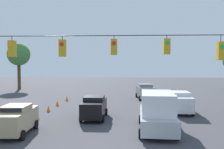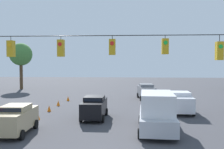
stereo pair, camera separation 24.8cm
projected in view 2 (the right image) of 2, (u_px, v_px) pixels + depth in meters
overhead_signal_span at (113, 68)px, 12.77m from camera, size 21.05×0.38×7.04m
box_truck_silver_crossing_near at (157, 112)px, 17.37m from camera, size 2.82×6.23×2.73m
sedan_tan_parked_shoulder at (16, 119)px, 16.73m from camera, size 2.11×4.21×1.95m
sedan_black_withflow_mid at (94, 107)px, 21.29m from camera, size 2.03×4.36×1.93m
sedan_white_oncoming_far at (180, 102)px, 23.72m from camera, size 2.17×4.46×2.03m
sedan_grey_oncoming_deep at (146, 91)px, 32.76m from camera, size 2.37×4.65×1.99m
traffic_cone_nearest at (19, 126)px, 17.68m from camera, size 0.38×0.38×0.60m
traffic_cone_second at (38, 116)px, 20.88m from camera, size 0.38×0.38×0.60m
traffic_cone_third at (49, 108)px, 24.41m from camera, size 0.38×0.38×0.60m
traffic_cone_fourth at (58, 103)px, 27.65m from camera, size 0.38×0.38×0.60m
traffic_cone_fifth at (68, 98)px, 31.20m from camera, size 0.38×0.38×0.60m
tree_horizon_right at (21, 55)px, 44.72m from camera, size 4.02×4.02×8.28m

